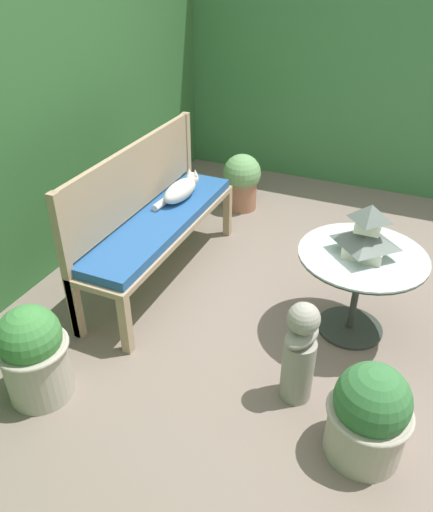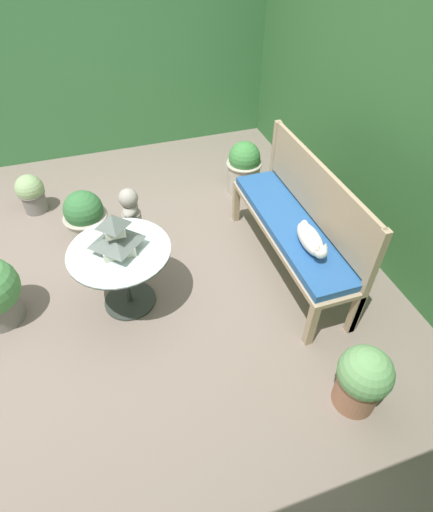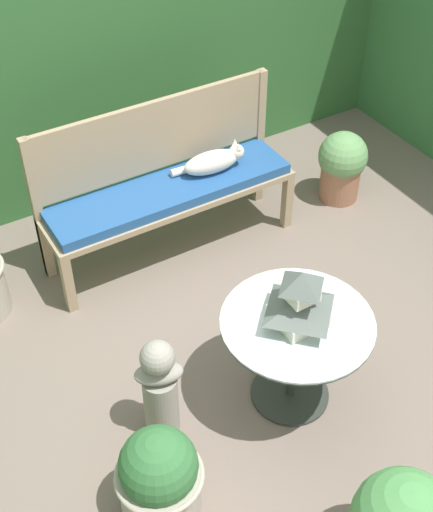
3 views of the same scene
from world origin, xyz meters
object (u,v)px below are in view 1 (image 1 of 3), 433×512
at_px(garden_bench, 161,226).
at_px(cat, 181,190).
at_px(potted_plant_hedge_corner, 242,180).
at_px(potted_plant_path_edge, 369,415).
at_px(pagoda_birdhouse, 367,234).
at_px(garden_bust, 300,352).
at_px(potted_plant_bench_right, 34,354).
at_px(patio_table, 360,271).

bearing_deg(garden_bench, cat, 0.35).
height_order(garden_bench, potted_plant_hedge_corner, potted_plant_hedge_corner).
height_order(garden_bench, potted_plant_path_edge, potted_plant_path_edge).
bearing_deg(potted_plant_hedge_corner, pagoda_birdhouse, -136.05).
xyz_separation_m(cat, pagoda_birdhouse, (-0.35, -1.43, 0.14)).
height_order(garden_bust, potted_plant_bench_right, garden_bust).
bearing_deg(potted_plant_hedge_corner, potted_plant_bench_right, 175.84).
bearing_deg(potted_plant_hedge_corner, patio_table, -136.05).
bearing_deg(potted_plant_bench_right, cat, -2.85).
bearing_deg(patio_table, potted_plant_path_edge, -165.45).
bearing_deg(pagoda_birdhouse, potted_plant_path_edge, -165.45).
distance_m(pagoda_birdhouse, potted_plant_path_edge, 1.06).
bearing_deg(garden_bust, garden_bench, 79.72).
height_order(patio_table, potted_plant_hedge_corner, patio_table).
relative_size(garden_bench, pagoda_birdhouse, 5.03).
distance_m(patio_table, potted_plant_path_edge, 0.97).
xyz_separation_m(garden_bench, pagoda_birdhouse, (-0.03, -1.43, 0.29)).
distance_m(potted_plant_bench_right, potted_plant_path_edge, 1.78).
bearing_deg(pagoda_birdhouse, garden_bench, 88.82).
height_order(garden_bench, pagoda_birdhouse, pagoda_birdhouse).
bearing_deg(patio_table, potted_plant_hedge_corner, 43.95).
xyz_separation_m(potted_plant_hedge_corner, potted_plant_bench_right, (-2.63, 0.19, 0.01)).
bearing_deg(potted_plant_hedge_corner, potted_plant_path_edge, -145.77).
bearing_deg(garden_bench, pagoda_birdhouse, -91.18).
relative_size(potted_plant_hedge_corner, potted_plant_bench_right, 0.90).
height_order(potted_plant_bench_right, potted_plant_path_edge, potted_plant_bench_right).
distance_m(cat, pagoda_birdhouse, 1.48).
distance_m(garden_bust, potted_plant_path_edge, 0.47).
distance_m(garden_bench, pagoda_birdhouse, 1.45).
distance_m(garden_bust, potted_plant_bench_right, 1.45).
relative_size(patio_table, potted_plant_bench_right, 1.32).
distance_m(garden_bench, potted_plant_path_edge, 1.93).
bearing_deg(potted_plant_path_edge, patio_table, 14.55).
relative_size(patio_table, potted_plant_hedge_corner, 1.46).
bearing_deg(potted_plant_hedge_corner, garden_bench, 175.35).
xyz_separation_m(patio_table, potted_plant_hedge_corner, (1.37, 1.32, -0.19)).
xyz_separation_m(garden_bench, potted_plant_path_edge, (-0.95, -1.66, -0.18)).
bearing_deg(garden_bench, potted_plant_hedge_corner, -4.65).
distance_m(patio_table, potted_plant_bench_right, 1.98).
relative_size(pagoda_birdhouse, garden_bust, 0.51).
distance_m(cat, potted_plant_hedge_corner, 1.07).
distance_m(cat, potted_plant_bench_right, 1.65).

